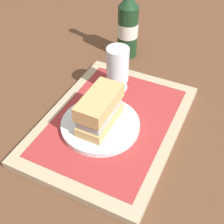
% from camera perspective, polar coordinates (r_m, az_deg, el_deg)
% --- Properties ---
extents(ground_plane, '(3.00, 3.00, 0.00)m').
position_cam_1_polar(ground_plane, '(0.75, -0.00, -2.78)').
color(ground_plane, brown).
extents(tray, '(0.44, 0.32, 0.02)m').
position_cam_1_polar(tray, '(0.75, -0.00, -2.24)').
color(tray, tan).
rests_on(tray, ground_plane).
extents(placemat, '(0.38, 0.27, 0.00)m').
position_cam_1_polar(placemat, '(0.74, -0.00, -1.66)').
color(placemat, '#9E2D2D').
rests_on(placemat, tray).
extents(plate, '(0.19, 0.19, 0.01)m').
position_cam_1_polar(plate, '(0.72, -2.24, -2.46)').
color(plate, white).
rests_on(plate, placemat).
extents(sandwich, '(0.13, 0.06, 0.08)m').
position_cam_1_polar(sandwich, '(0.69, -2.22, 0.65)').
color(sandwich, tan).
rests_on(sandwich, plate).
extents(beer_glass, '(0.06, 0.06, 0.12)m').
position_cam_1_polar(beer_glass, '(0.80, 1.08, 8.48)').
color(beer_glass, silver).
rests_on(beer_glass, placemat).
extents(beer_bottle, '(0.07, 0.07, 0.27)m').
position_cam_1_polar(beer_bottle, '(0.97, 3.06, 16.22)').
color(beer_bottle, '#19381E').
rests_on(beer_bottle, ground_plane).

